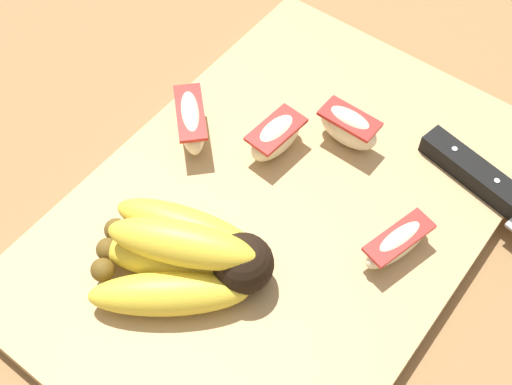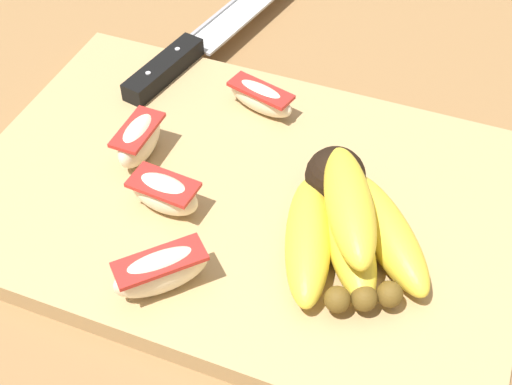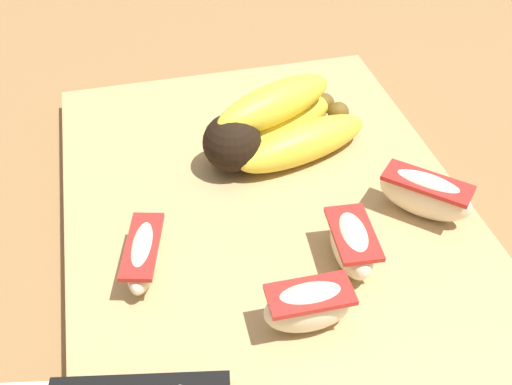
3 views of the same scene
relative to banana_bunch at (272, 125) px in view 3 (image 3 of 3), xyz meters
name	(u,v)px [view 3 (image 3 of 3)]	position (x,y,z in m)	size (l,w,h in m)	color
ground_plane	(282,240)	(-0.09, 0.02, -0.04)	(6.00, 6.00, 0.00)	olive
cutting_board	(276,236)	(-0.10, 0.02, -0.03)	(0.45, 0.31, 0.02)	tan
banana_bunch	(272,125)	(0.00, 0.00, 0.00)	(0.14, 0.15, 0.06)	black
apple_wedge_near	(309,306)	(-0.19, 0.03, 0.00)	(0.03, 0.06, 0.04)	#F4E5C1
apple_wedge_middle	(144,254)	(-0.11, 0.12, -0.01)	(0.07, 0.04, 0.03)	#F4E5C1
apple_wedge_far	(352,243)	(-0.14, -0.02, -0.01)	(0.06, 0.03, 0.03)	#F4E5C1
apple_wedge_extra	(425,194)	(-0.11, -0.09, 0.00)	(0.07, 0.07, 0.04)	#F4E5C1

